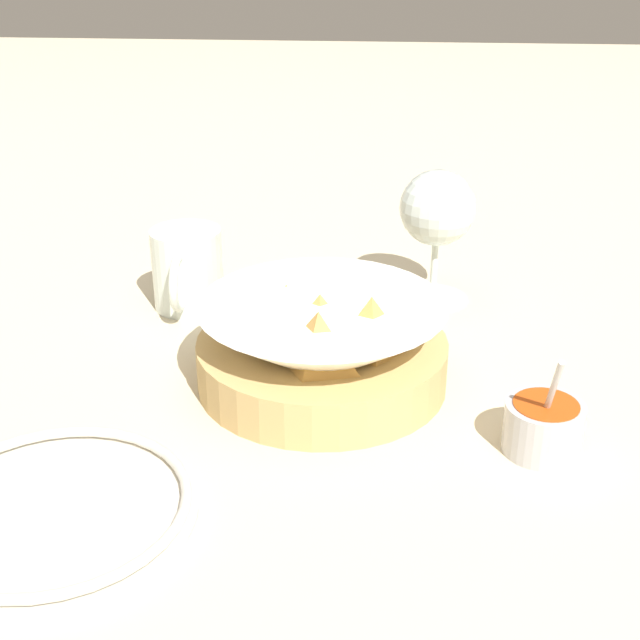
{
  "coord_description": "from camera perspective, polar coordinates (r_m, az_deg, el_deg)",
  "views": [
    {
      "loc": [
        0.73,
        0.05,
        0.4
      ],
      "look_at": [
        0.03,
        -0.0,
        0.06
      ],
      "focal_mm": 50.0,
      "sensor_mm": 36.0,
      "label": 1
    }
  ],
  "objects": [
    {
      "name": "ground_plane",
      "position": [
        0.83,
        0.26,
        -3.15
      ],
      "size": [
        4.0,
        4.0,
        0.0
      ],
      "primitive_type": "plane",
      "color": "beige"
    },
    {
      "name": "side_plate",
      "position": [
        0.67,
        -16.67,
        -11.48
      ],
      "size": [
        0.2,
        0.2,
        0.01
      ],
      "color": "silver",
      "rests_on": "ground_plane"
    },
    {
      "name": "wine_glass",
      "position": [
        0.95,
        7.52,
        6.83
      ],
      "size": [
        0.08,
        0.08,
        0.14
      ],
      "color": "silver",
      "rests_on": "ground_plane"
    },
    {
      "name": "beer_mug",
      "position": [
        0.95,
        -8.48,
        3.05
      ],
      "size": [
        0.11,
        0.07,
        0.09
      ],
      "color": "silver",
      "rests_on": "ground_plane"
    },
    {
      "name": "sauce_cup",
      "position": [
        0.73,
        14.13,
        -6.52
      ],
      "size": [
        0.07,
        0.06,
        0.1
      ],
      "color": "#B7B7BC",
      "rests_on": "ground_plane"
    },
    {
      "name": "food_basket",
      "position": [
        0.79,
        0.08,
        -1.73
      ],
      "size": [
        0.22,
        0.22,
        0.1
      ],
      "color": "tan",
      "rests_on": "ground_plane"
    }
  ]
}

